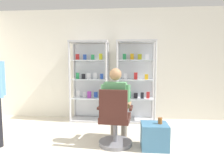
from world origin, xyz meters
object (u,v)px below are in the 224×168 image
at_px(storage_crate, 154,136).
at_px(seated_shopkeeper, 116,102).
at_px(office_chair, 115,123).
at_px(display_cabinet_left, 90,81).
at_px(display_cabinet_right, 136,81).
at_px(tea_glass, 160,121).

bearing_deg(storage_crate, seated_shopkeeper, 162.63).
xyz_separation_m(office_chair, seated_shopkeeper, (0.02, 0.16, 0.32)).
relative_size(display_cabinet_left, storage_crate, 4.50).
bearing_deg(storage_crate, display_cabinet_right, 98.97).
height_order(display_cabinet_left, office_chair, display_cabinet_left).
bearing_deg(display_cabinet_left, display_cabinet_right, -0.01).
xyz_separation_m(office_chair, tea_glass, (0.73, -0.03, 0.06)).
distance_m(display_cabinet_right, seated_shopkeeper, 1.44).
bearing_deg(display_cabinet_right, display_cabinet_left, 179.99).
xyz_separation_m(display_cabinet_right, tea_glass, (0.33, -1.56, -0.51)).
relative_size(seated_shopkeeper, storage_crate, 3.05).
distance_m(office_chair, storage_crate, 0.67).
xyz_separation_m(display_cabinet_right, seated_shopkeeper, (-0.38, -1.37, -0.25)).
height_order(display_cabinet_right, storage_crate, display_cabinet_right).
relative_size(display_cabinet_right, office_chair, 1.98).
bearing_deg(tea_glass, storage_crate, -179.49).
bearing_deg(display_cabinet_right, tea_glass, -78.03).
relative_size(display_cabinet_right, storage_crate, 4.50).
bearing_deg(storage_crate, tea_glass, 0.51).
bearing_deg(seated_shopkeeper, display_cabinet_right, 74.55).
distance_m(display_cabinet_left, seated_shopkeeper, 1.57).
height_order(office_chair, storage_crate, office_chair).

